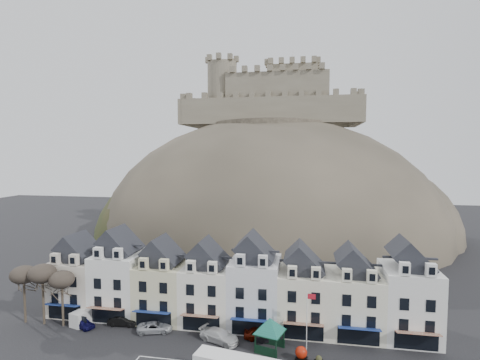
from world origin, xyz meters
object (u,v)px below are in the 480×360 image
object	(u,v)px
bus_shelter	(270,325)
car_silver	(155,327)
flagpole	(308,317)
car_white	(219,336)
car_black	(123,321)
car_maroon	(261,333)
car_navy	(83,323)
red_buoy	(301,354)
white_van	(86,316)
car_charcoal	(270,337)

from	to	relation	value
bus_shelter	car_silver	bearing A→B (deg)	-170.55
bus_shelter	car_silver	size ratio (longest dim) A/B	1.34
flagpole	car_white	distance (m)	11.61
car_silver	car_black	bearing A→B (deg)	63.29
car_black	car_maroon	distance (m)	19.60
bus_shelter	car_navy	distance (m)	26.33
red_buoy	car_navy	xyz separation A→B (m)	(-30.00, 3.12, -0.22)
white_van	car_silver	distance (m)	10.87
red_buoy	car_white	xyz separation A→B (m)	(-10.40, 2.65, -0.11)
red_buoy	car_charcoal	bearing A→B (deg)	136.83
bus_shelter	car_black	bearing A→B (deg)	-171.40
car_silver	car_charcoal	distance (m)	15.60
car_charcoal	car_maroon	bearing A→B (deg)	55.71
bus_shelter	car_silver	world-z (taller)	bus_shelter
bus_shelter	flagpole	size ratio (longest dim) A/B	0.84
bus_shelter	car_maroon	distance (m)	3.81
car_maroon	car_charcoal	bearing A→B (deg)	-119.05
flagpole	car_black	xyz separation A→B (m)	(-25.49, 2.20, -3.56)
flagpole	car_charcoal	size ratio (longest dim) A/B	2.00
flagpole	car_silver	size ratio (longest dim) A/B	1.60
car_white	car_maroon	size ratio (longest dim) A/B	1.19
red_buoy	car_charcoal	xyz separation A→B (m)	(-4.00, 3.75, -0.28)
car_white	car_charcoal	bearing A→B (deg)	-58.93
red_buoy	car_white	bearing A→B (deg)	165.71
bus_shelter	white_van	size ratio (longest dim) A/B	1.33
bus_shelter	flagpole	bearing A→B (deg)	26.58
flagpole	car_silver	bearing A→B (deg)	176.57
car_black	car_silver	world-z (taller)	car_black
bus_shelter	car_white	world-z (taller)	bus_shelter
white_van	red_buoy	bearing A→B (deg)	6.45
red_buoy	car_navy	size ratio (longest dim) A/B	0.45
red_buoy	car_navy	distance (m)	30.16
car_silver	red_buoy	bearing A→B (deg)	-116.65
car_white	red_buoy	bearing A→B (deg)	-83.00
white_van	flagpole	bearing A→B (deg)	11.11
car_silver	car_charcoal	xyz separation A→B (m)	(15.60, 0.08, -0.04)
flagpole	car_black	distance (m)	25.83
car_navy	flagpole	bearing A→B (deg)	-70.62
white_van	bus_shelter	bearing A→B (deg)	8.74
bus_shelter	white_van	distance (m)	26.84
car_maroon	car_navy	bearing A→B (deg)	86.57
flagpole	car_silver	distance (m)	20.64
white_van	car_white	world-z (taller)	white_van
car_navy	car_black	bearing A→B (deg)	-52.96
white_van	car_black	size ratio (longest dim) A/B	1.16
flagpole	car_navy	world-z (taller)	flagpole
bus_shelter	red_buoy	bearing A→B (deg)	-6.76
bus_shelter	car_maroon	size ratio (longest dim) A/B	1.37
car_charcoal	flagpole	bearing A→B (deg)	-116.82
red_buoy	white_van	xyz separation A→B (m)	(-30.42, 4.65, 0.11)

